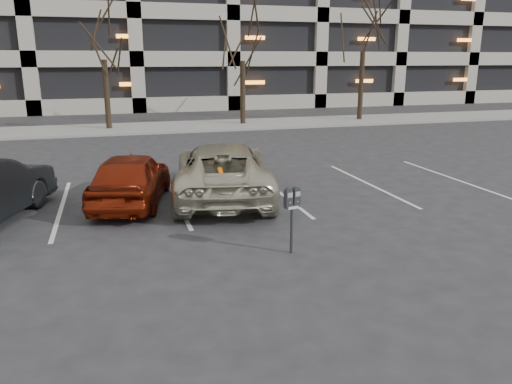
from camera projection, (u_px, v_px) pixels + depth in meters
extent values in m
plane|color=#28282B|center=(251.00, 221.00, 11.23)|extent=(140.00, 140.00, 0.00)
cube|color=gray|center=(169.00, 127.00, 26.05)|extent=(80.00, 4.00, 0.12)
cube|color=silver|center=(62.00, 207.00, 12.23)|extent=(0.10, 5.20, 0.00)
cube|color=silver|center=(176.00, 199.00, 12.98)|extent=(0.10, 5.20, 0.00)
cube|color=silver|center=(278.00, 191.00, 13.74)|extent=(0.10, 5.20, 0.00)
cube|color=silver|center=(369.00, 184.00, 14.49)|extent=(0.10, 5.20, 0.00)
cube|color=silver|center=(451.00, 178.00, 15.24)|extent=(0.10, 5.20, 0.00)
cylinder|color=black|center=(107.00, 96.00, 24.81)|extent=(0.28, 0.28, 3.48)
cylinder|color=black|center=(243.00, 94.00, 26.70)|extent=(0.28, 0.28, 3.41)
cylinder|color=black|center=(361.00, 87.00, 28.52)|extent=(0.28, 0.28, 3.91)
cylinder|color=black|center=(292.00, 230.00, 9.28)|extent=(0.06, 0.06, 0.90)
cube|color=black|center=(292.00, 206.00, 9.16)|extent=(0.31, 0.17, 0.06)
cube|color=silver|center=(294.00, 208.00, 9.12)|extent=(0.22, 0.06, 0.05)
cube|color=gray|center=(290.00, 195.00, 9.00)|extent=(0.10, 0.03, 0.09)
cube|color=gray|center=(298.00, 194.00, 9.09)|extent=(0.10, 0.03, 0.09)
imported|color=beige|center=(223.00, 170.00, 12.96)|extent=(3.30, 5.54, 1.44)
cube|color=#DE5904|center=(216.00, 150.00, 11.84)|extent=(0.10, 0.20, 0.01)
imported|color=maroon|center=(131.00, 178.00, 12.41)|extent=(2.46, 4.17, 1.33)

